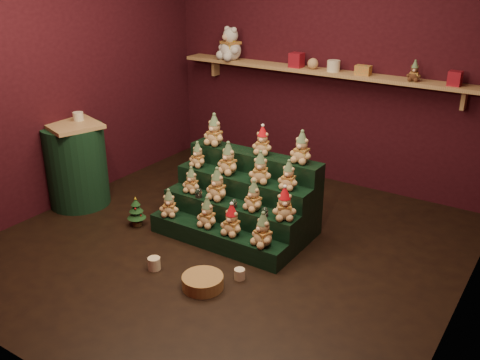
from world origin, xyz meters
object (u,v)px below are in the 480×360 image
Objects in this scene: snow_globe_a at (199,193)px; mug_left at (154,264)px; mini_christmas_tree at (136,211)px; white_bear at (231,39)px; snow_globe_b at (234,203)px; brown_bear at (414,71)px; mug_right at (240,274)px; snow_globe_c at (265,212)px; riser_tier_front at (216,238)px; side_table at (76,165)px; wicker_basket at (203,282)px.

snow_globe_a reaches higher than mug_left.
white_bear is (-0.22, 2.00, 1.41)m from mini_christmas_tree.
brown_bear is at bearing 60.43° from snow_globe_b.
white_bear is (-1.60, 2.24, 1.52)m from mug_right.
white_bear reaches higher than mini_christmas_tree.
mini_christmas_tree is at bearing -169.45° from snow_globe_c.
riser_tier_front is 0.36m from snow_globe_b.
mug_left is at bearing -129.64° from snow_globe_c.
snow_globe_b is 0.17× the size of white_bear.
white_bear is (-1.22, 1.75, 1.16)m from snow_globe_b.
brown_bear is at bearing 74.84° from mug_right.
white_bear is at bearing 171.45° from brown_bear.
mini_christmas_tree is 1.41m from mug_right.
snow_globe_a is 1.00m from mug_right.
side_table is 10.03× the size of mug_right.
snow_globe_b is at bearing 23.82° from side_table.
snow_globe_a is 1.10× the size of snow_globe_c.
mug_right is at bearing 56.38° from wicker_basket.
snow_globe_b is 2.43m from white_bear.
mug_right is at bearing 10.32° from side_table.
mini_christmas_tree reaches higher than mug_left.
riser_tier_front is at bearing 70.57° from mug_left.
snow_globe_c is at bearing -28.90° from white_bear.
wicker_basket is at bearing -115.94° from brown_bear.
mini_christmas_tree is 0.64× the size of white_bear.
side_table reaches higher than wicker_basket.
mug_left is at bearing -2.24° from side_table.
wicker_basket is (2.07, -0.56, -0.40)m from side_table.
snow_globe_a is at bearing 97.19° from mug_left.
snow_globe_c is 2.21m from side_table.
snow_globe_c is 0.93× the size of mug_right.
brown_bear is (1.09, 1.91, 1.33)m from riser_tier_front.
riser_tier_front is at bearing -159.19° from snow_globe_c.
mini_christmas_tree is 3.46× the size of mug_right.
riser_tier_front is 15.21× the size of snow_globe_a.
side_table is 3.60m from brown_bear.
brown_bear is at bearing 69.22° from snow_globe_c.
snow_globe_c is 1.05m from mug_left.
mini_christmas_tree is 2.46m from white_bear.
snow_globe_b is (0.09, 0.16, 0.31)m from riser_tier_front.
brown_bear is at bearing 52.01° from side_table.
brown_bear is at bearing 19.66° from white_bear.
snow_globe_b is at bearing 180.00° from snow_globe_c.
snow_globe_a is at bearing 25.48° from side_table.
riser_tier_front is 15.48× the size of mug_right.
wicker_basket is 3.26m from white_bear.
mug_right is at bearing 21.64° from mug_left.
side_table is (-1.77, -0.04, 0.36)m from riser_tier_front.
mug_left is at bearing -37.01° from mini_christmas_tree.
white_bear is at bearing 89.30° from side_table.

